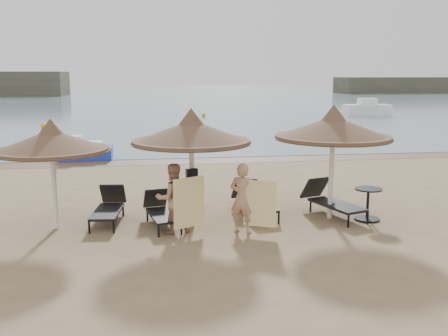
{
  "coord_description": "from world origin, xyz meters",
  "views": [
    {
      "loc": [
        -0.64,
        -11.35,
        3.62
      ],
      "look_at": [
        1.2,
        1.2,
        1.22
      ],
      "focal_mm": 40.0,
      "sensor_mm": 36.0,
      "label": 1
    }
  ],
  "objects_px": {
    "side_table": "(368,205)",
    "person_left": "(173,193)",
    "lounger_far_right": "(330,200)",
    "pedal_boat": "(85,151)",
    "palapa_center": "(191,132)",
    "lounger_near_right": "(253,200)",
    "palapa_right": "(333,128)",
    "lounger_near_left": "(161,210)",
    "person_right": "(242,193)",
    "lounger_far_left": "(109,206)",
    "palapa_left": "(51,142)"
  },
  "relations": [
    {
      "from": "side_table",
      "to": "person_left",
      "type": "relative_size",
      "value": 0.43
    },
    {
      "from": "palapa_right",
      "to": "lounger_far_right",
      "type": "xyz_separation_m",
      "value": [
        0.1,
        0.26,
        -1.9
      ]
    },
    {
      "from": "palapa_center",
      "to": "pedal_boat",
      "type": "xyz_separation_m",
      "value": [
        -3.77,
        10.12,
        -1.88
      ]
    },
    {
      "from": "person_left",
      "to": "pedal_boat",
      "type": "distance_m",
      "value": 11.19
    },
    {
      "from": "person_left",
      "to": "palapa_left",
      "type": "bearing_deg",
      "value": -27.65
    },
    {
      "from": "lounger_far_left",
      "to": "lounger_far_right",
      "type": "bearing_deg",
      "value": 3.06
    },
    {
      "from": "lounger_far_right",
      "to": "side_table",
      "type": "xyz_separation_m",
      "value": [
        0.78,
        -0.57,
        -0.02
      ]
    },
    {
      "from": "lounger_near_right",
      "to": "person_right",
      "type": "relative_size",
      "value": 1.03
    },
    {
      "from": "lounger_far_right",
      "to": "pedal_boat",
      "type": "xyz_separation_m",
      "value": [
        -7.39,
        9.81,
        -0.02
      ]
    },
    {
      "from": "side_table",
      "to": "person_left",
      "type": "xyz_separation_m",
      "value": [
        -4.88,
        -0.3,
        0.56
      ]
    },
    {
      "from": "pedal_boat",
      "to": "person_right",
      "type": "bearing_deg",
      "value": -66.23
    },
    {
      "from": "palapa_left",
      "to": "lounger_near_left",
      "type": "bearing_deg",
      "value": -0.56
    },
    {
      "from": "lounger_far_left",
      "to": "lounger_near_left",
      "type": "distance_m",
      "value": 1.36
    },
    {
      "from": "person_right",
      "to": "lounger_far_left",
      "type": "bearing_deg",
      "value": 5.88
    },
    {
      "from": "palapa_left",
      "to": "palapa_right",
      "type": "relative_size",
      "value": 0.91
    },
    {
      "from": "palapa_left",
      "to": "person_left",
      "type": "xyz_separation_m",
      "value": [
        2.74,
        -0.7,
        -1.14
      ]
    },
    {
      "from": "palapa_right",
      "to": "lounger_far_right",
      "type": "bearing_deg",
      "value": 69.85
    },
    {
      "from": "person_left",
      "to": "person_right",
      "type": "bearing_deg",
      "value": 158.07
    },
    {
      "from": "lounger_far_right",
      "to": "palapa_right",
      "type": "bearing_deg",
      "value": -128.56
    },
    {
      "from": "palapa_left",
      "to": "person_left",
      "type": "height_order",
      "value": "palapa_left"
    },
    {
      "from": "palapa_right",
      "to": "lounger_far_right",
      "type": "relative_size",
      "value": 1.39
    },
    {
      "from": "lounger_near_right",
      "to": "lounger_far_right",
      "type": "relative_size",
      "value": 0.93
    },
    {
      "from": "person_right",
      "to": "palapa_right",
      "type": "bearing_deg",
      "value": -130.82
    },
    {
      "from": "pedal_boat",
      "to": "palapa_center",
      "type": "bearing_deg",
      "value": -69.81
    },
    {
      "from": "pedal_boat",
      "to": "lounger_near_right",
      "type": "bearing_deg",
      "value": -60.5
    },
    {
      "from": "pedal_boat",
      "to": "lounger_near_left",
      "type": "bearing_deg",
      "value": -73.49
    },
    {
      "from": "lounger_near_left",
      "to": "side_table",
      "type": "height_order",
      "value": "side_table"
    },
    {
      "from": "lounger_near_left",
      "to": "person_left",
      "type": "bearing_deg",
      "value": -79.51
    },
    {
      "from": "lounger_near_left",
      "to": "lounger_near_right",
      "type": "height_order",
      "value": "lounger_near_right"
    },
    {
      "from": "lounger_far_right",
      "to": "palapa_center",
      "type": "bearing_deg",
      "value": 166.56
    },
    {
      "from": "palapa_center",
      "to": "lounger_near_right",
      "type": "relative_size",
      "value": 1.47
    },
    {
      "from": "side_table",
      "to": "person_left",
      "type": "distance_m",
      "value": 4.93
    },
    {
      "from": "palapa_left",
      "to": "side_table",
      "type": "distance_m",
      "value": 7.82
    },
    {
      "from": "palapa_center",
      "to": "lounger_near_left",
      "type": "bearing_deg",
      "value": 171.13
    },
    {
      "from": "person_right",
      "to": "pedal_boat",
      "type": "relative_size",
      "value": 0.86
    },
    {
      "from": "palapa_left",
      "to": "side_table",
      "type": "xyz_separation_m",
      "value": [
        7.62,
        -0.4,
        -1.71
      ]
    },
    {
      "from": "palapa_left",
      "to": "person_left",
      "type": "relative_size",
      "value": 1.4
    },
    {
      "from": "palapa_right",
      "to": "person_right",
      "type": "relative_size",
      "value": 1.54
    },
    {
      "from": "lounger_near_left",
      "to": "pedal_boat",
      "type": "relative_size",
      "value": 0.84
    },
    {
      "from": "person_left",
      "to": "person_right",
      "type": "distance_m",
      "value": 1.6
    },
    {
      "from": "palapa_center",
      "to": "side_table",
      "type": "bearing_deg",
      "value": -3.31
    },
    {
      "from": "lounger_near_left",
      "to": "lounger_far_right",
      "type": "xyz_separation_m",
      "value": [
        4.38,
        0.2,
        0.05
      ]
    },
    {
      "from": "lounger_near_left",
      "to": "side_table",
      "type": "xyz_separation_m",
      "value": [
        5.15,
        -0.37,
        0.03
      ]
    },
    {
      "from": "palapa_center",
      "to": "person_right",
      "type": "bearing_deg",
      "value": -36.14
    },
    {
      "from": "lounger_far_left",
      "to": "pedal_boat",
      "type": "xyz_separation_m",
      "value": [
        -1.74,
        9.53,
        0.01
      ]
    },
    {
      "from": "lounger_near_right",
      "to": "palapa_left",
      "type": "bearing_deg",
      "value": 175.54
    },
    {
      "from": "palapa_center",
      "to": "person_left",
      "type": "bearing_deg",
      "value": -131.28
    },
    {
      "from": "palapa_right",
      "to": "lounger_near_right",
      "type": "height_order",
      "value": "palapa_right"
    },
    {
      "from": "lounger_far_left",
      "to": "person_right",
      "type": "xyz_separation_m",
      "value": [
        3.13,
        -1.39,
        0.57
      ]
    },
    {
      "from": "palapa_right",
      "to": "person_left",
      "type": "relative_size",
      "value": 1.54
    }
  ]
}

